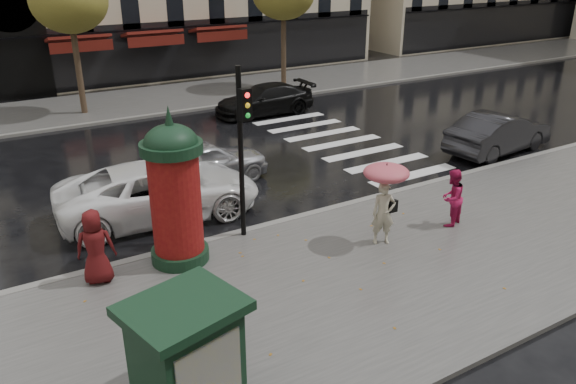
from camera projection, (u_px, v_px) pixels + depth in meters
ground at (340, 273)px, 13.46m from camera, size 160.00×160.00×0.00m
near_sidewalk at (353, 281)px, 13.04m from camera, size 90.00×7.00×0.12m
far_sidewalk at (121, 104)px, 28.46m from camera, size 90.00×6.00×0.12m
near_kerb at (278, 223)px, 15.81m from camera, size 90.00×0.25×0.14m
far_kerb at (139, 117)px, 26.08m from camera, size 90.00×0.25×0.14m
zebra_crossing at (323, 134)px, 23.88m from camera, size 3.60×11.75×0.01m
tree_far_left at (69, 1)px, 24.73m from camera, size 3.40×3.40×6.64m
woman_umbrella at (385, 191)px, 14.09m from camera, size 1.16×1.16×2.22m
woman_red at (452, 198)px, 15.31m from camera, size 0.95×0.84×1.62m
man_burgundy at (95, 247)px, 12.58m from camera, size 1.00×0.81×1.78m
morris_column at (175, 190)px, 13.12m from camera, size 1.44×1.44×3.88m
traffic_light at (242, 138)px, 13.95m from camera, size 0.31×0.43×4.50m
newsstand at (187, 358)px, 8.85m from camera, size 2.02×1.82×2.08m
car_silver at (202, 163)px, 18.39m from camera, size 4.64×2.30×1.52m
car_darkgrey at (499, 133)px, 21.40m from camera, size 4.88×2.14×1.56m
car_white at (159, 191)px, 16.11m from camera, size 6.02×3.28×1.60m
car_black at (264, 100)px, 26.61m from camera, size 4.86×2.05×1.40m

